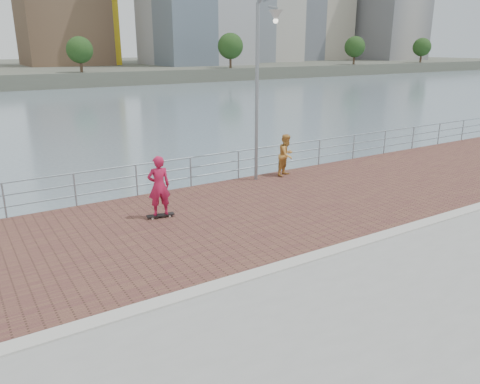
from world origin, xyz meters
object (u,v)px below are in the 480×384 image
bystander (286,155)px  street_lamp (265,58)px  guardrail (164,172)px  skateboarder (159,186)px

bystander → street_lamp: bearing=170.8°
guardrail → street_lamp: 5.35m
guardrail → bystander: size_ratio=23.68×
guardrail → bystander: 4.95m
guardrail → skateboarder: skateboarder is taller
guardrail → bystander: (4.90, -0.64, 0.15)m
street_lamp → bystander: bearing=13.8°
street_lamp → bystander: size_ratio=3.89×
street_lamp → skateboarder: bearing=-162.9°
skateboarder → bystander: 6.37m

